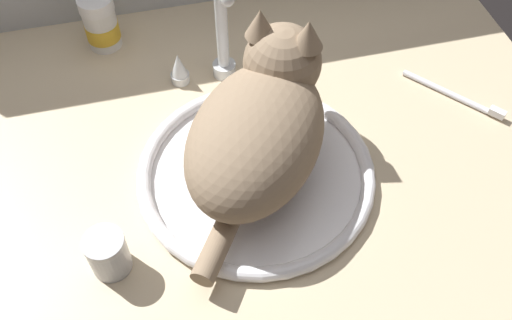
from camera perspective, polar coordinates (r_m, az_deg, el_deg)
countertop at (r=88.35cm, az=-1.99°, el=0.37°), size 109.52×75.92×3.00cm
sink_basin at (r=83.37cm, az=0.00°, el=-1.29°), size 35.49×35.49×2.13cm
faucet at (r=93.32cm, az=-3.36°, el=12.07°), size 18.66×9.26×20.96cm
cat at (r=77.85cm, az=0.62°, el=4.00°), size 30.20×33.91×19.51cm
pill_bottle at (r=105.14cm, az=-15.52°, el=13.20°), size 6.09×6.09×9.96cm
metal_jar at (r=75.88cm, az=-14.85°, el=-9.17°), size 5.42×5.42×6.68cm
toothbrush at (r=99.86cm, az=19.58°, el=6.23°), size 12.24×14.70×1.70cm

